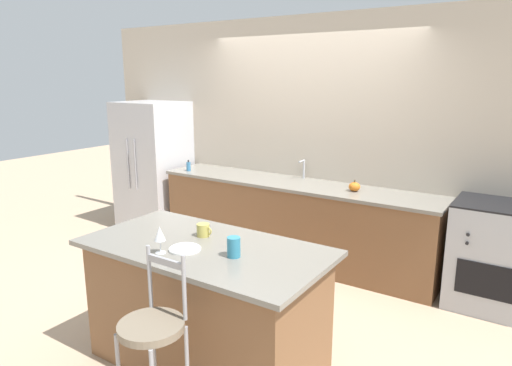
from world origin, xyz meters
TOP-DOWN VIEW (x-y plane):
  - ground_plane at (0.00, 0.00)m, footprint 18.00×18.00m
  - wall_back at (0.00, 0.70)m, footprint 6.00×0.07m
  - back_counter at (0.00, 0.38)m, footprint 3.25×0.68m
  - sink_faucet at (0.00, 0.58)m, footprint 0.02×0.13m
  - kitchen_island at (0.43, -1.71)m, footprint 1.73×0.90m
  - refrigerator at (-2.12, 0.31)m, footprint 0.85×0.76m
  - oven_range at (2.06, 0.37)m, footprint 0.78×0.64m
  - bar_stool_near at (0.61, -2.38)m, footprint 0.37×0.37m
  - dinner_plate at (0.38, -1.85)m, footprint 0.21×0.21m
  - wine_glass at (0.29, -1.98)m, footprint 0.07×0.07m
  - coffee_mug at (0.31, -1.57)m, footprint 0.12×0.09m
  - tumbler_cup at (0.72, -1.76)m, footprint 0.09×0.09m
  - pumpkin_decoration at (0.71, 0.35)m, footprint 0.12×0.12m
  - soap_bottle at (-1.39, 0.19)m, footprint 0.05×0.05m

SIDE VIEW (x-z plane):
  - ground_plane at x=0.00m, z-range 0.00..0.00m
  - back_counter at x=0.00m, z-range 0.00..0.90m
  - kitchen_island at x=0.43m, z-range 0.00..0.92m
  - oven_range at x=2.06m, z-range 0.00..0.97m
  - bar_stool_near at x=0.61m, z-range 0.03..1.13m
  - refrigerator at x=-2.12m, z-range 0.00..1.72m
  - dinner_plate at x=0.38m, z-range 0.91..0.93m
  - pumpkin_decoration at x=0.71m, z-range 0.89..1.00m
  - soap_bottle at x=-1.39m, z-range 0.89..1.02m
  - coffee_mug at x=0.31m, z-range 0.91..1.01m
  - tumbler_cup at x=0.72m, z-range 0.91..1.05m
  - sink_faucet at x=0.00m, z-range 0.93..1.15m
  - wine_glass at x=0.29m, z-range 0.95..1.13m
  - wall_back at x=0.00m, z-range 0.00..2.70m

